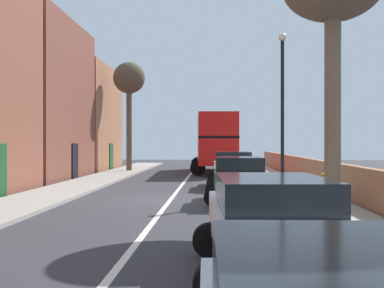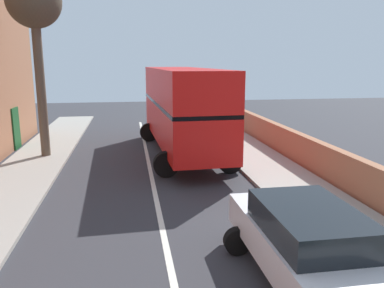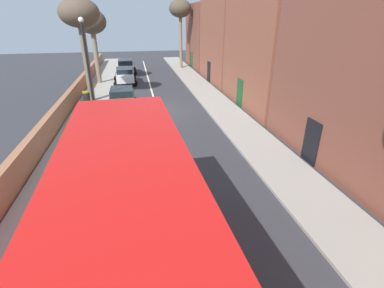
# 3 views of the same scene
# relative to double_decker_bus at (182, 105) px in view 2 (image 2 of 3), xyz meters

# --- Properties ---
(double_decker_bus) EXTENTS (3.85, 10.44, 4.06)m
(double_decker_bus) POSITION_rel_double_decker_bus_xyz_m (0.00, 0.00, 0.00)
(double_decker_bus) COLOR red
(double_decker_bus) RESTS_ON ground
(parked_car_white_right_2) EXTENTS (2.45, 4.57, 1.71)m
(parked_car_white_right_2) POSITION_rel_double_decker_bus_xyz_m (0.80, -11.42, -1.38)
(parked_car_white_right_2) COLOR silver
(parked_car_white_right_2) RESTS_ON ground
(street_tree_left_0) EXTENTS (2.33, 2.33, 7.94)m
(street_tree_left_0) POSITION_rel_double_decker_bus_xyz_m (-6.34, 0.37, 4.28)
(street_tree_left_0) COLOR brown
(street_tree_left_0) RESTS_ON sidewalk_left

